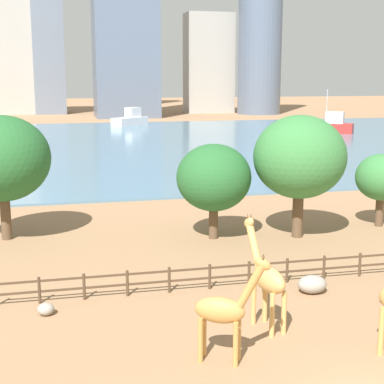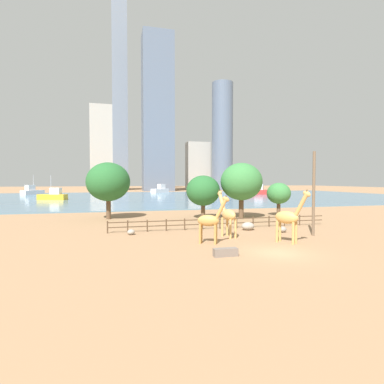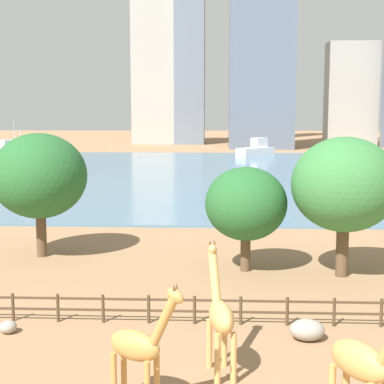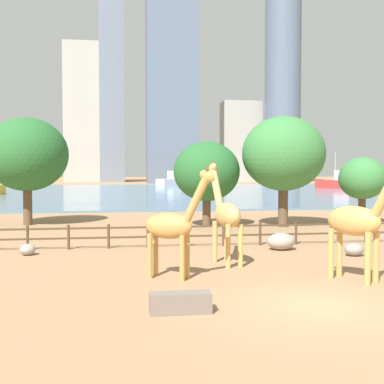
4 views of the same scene
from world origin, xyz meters
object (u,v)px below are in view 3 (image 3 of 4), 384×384
(tree_left_large, at_px, (246,204))
(giraffe_young, at_px, (139,346))
(tree_left_small, at_px, (344,185))
(giraffe_companion, at_px, (220,315))
(boat_sailboat, at_px, (256,150))
(boulder_near_fence, at_px, (8,327))
(tree_right_tall, at_px, (39,176))
(boat_barge, at_px, (25,169))
(boulder_by_pole, at_px, (307,330))
(giraffe_tall, at_px, (364,362))
(boat_ferry, at_px, (12,152))

(tree_left_large, bearing_deg, giraffe_young, -104.08)
(tree_left_large, height_order, tree_left_small, tree_left_small)
(tree_left_large, xyz_separation_m, tree_left_small, (5.56, -0.92, 1.29))
(giraffe_companion, relative_size, boat_sailboat, 0.55)
(boulder_near_fence, distance_m, tree_right_tall, 14.67)
(tree_left_large, relative_size, boat_barge, 0.78)
(boulder_near_fence, xyz_separation_m, tree_left_large, (10.72, 10.58, 3.79))
(boulder_near_fence, distance_m, boat_barge, 61.96)
(tree_right_tall, bearing_deg, tree_left_small, -11.55)
(tree_right_tall, distance_m, boat_sailboat, 89.49)
(giraffe_companion, xyz_separation_m, boat_barge, (-27.91, 62.57, -0.88))
(boulder_by_pole, bearing_deg, giraffe_companion, -137.86)
(tree_left_small, relative_size, boat_sailboat, 0.95)
(giraffe_young, bearing_deg, boulder_near_fence, 165.83)
(giraffe_young, relative_size, boat_barge, 0.54)
(giraffe_tall, distance_m, boat_sailboat, 108.37)
(boulder_by_pole, relative_size, tree_left_small, 0.18)
(boulder_by_pole, distance_m, tree_left_large, 11.57)
(tree_left_large, relative_size, boat_ferry, 0.74)
(tree_left_small, bearing_deg, tree_left_large, 170.64)
(boulder_by_pole, bearing_deg, tree_left_small, 70.76)
(giraffe_tall, xyz_separation_m, giraffe_young, (-6.79, 1.50, -0.25))
(boat_barge, bearing_deg, giraffe_companion, 130.73)
(tree_left_large, bearing_deg, tree_right_tall, 167.55)
(giraffe_tall, xyz_separation_m, tree_left_small, (2.94, 17.23, 3.07))
(boulder_by_pole, bearing_deg, boulder_near_fence, 179.11)
(tree_left_large, bearing_deg, giraffe_companion, -96.28)
(tree_right_tall, bearing_deg, giraffe_companion, -55.38)
(tree_right_tall, relative_size, tree_left_small, 1.00)
(tree_left_large, xyz_separation_m, boat_ferry, (-43.24, 81.96, -2.62))
(giraffe_companion, relative_size, tree_left_small, 0.58)
(giraffe_companion, relative_size, boat_ferry, 0.55)
(tree_left_small, relative_size, boat_barge, 1.01)
(giraffe_companion, bearing_deg, giraffe_tall, -146.27)
(giraffe_young, height_order, boulder_by_pole, giraffe_young)
(boulder_by_pole, bearing_deg, giraffe_young, -137.00)
(giraffe_tall, bearing_deg, giraffe_young, -136.17)
(tree_left_large, height_order, boat_barge, boat_barge)
(boulder_by_pole, distance_m, tree_left_small, 11.55)
(boulder_by_pole, bearing_deg, giraffe_tall, -86.09)
(boulder_near_fence, relative_size, tree_left_large, 0.12)
(giraffe_young, relative_size, boat_sailboat, 0.51)
(boat_barge, bearing_deg, tree_right_tall, 126.22)
(boulder_near_fence, relative_size, boulder_by_pole, 0.52)
(boulder_by_pole, distance_m, boat_barge, 67.14)
(tree_left_large, relative_size, boat_sailboat, 0.74)
(boat_ferry, bearing_deg, boat_barge, -121.40)
(boulder_by_pole, relative_size, boat_barge, 0.18)
(giraffe_young, bearing_deg, tree_left_large, 104.53)
(giraffe_young, bearing_deg, tree_left_small, 86.87)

